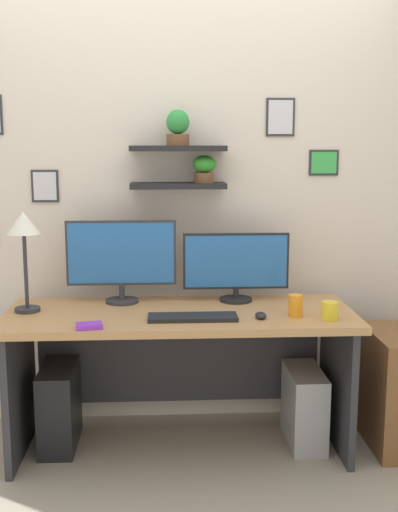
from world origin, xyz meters
name	(u,v)px	position (x,y,z in m)	size (l,w,h in m)	color
ground_plane	(181,447)	(0.00, 0.00, 0.00)	(8.00, 8.00, 0.00)	gray
back_wall_assembly	(177,188)	(0.00, 0.44, 1.36)	(4.40, 0.24, 2.70)	beige
desk	(180,346)	(0.00, 0.06, 0.55)	(1.79, 0.68, 0.75)	tan
monitor_left	(121,257)	(-0.31, 0.22, 1.00)	(0.59, 0.18, 0.45)	#2D2D33
monitor_right	(236,265)	(0.31, 0.22, 0.95)	(0.58, 0.18, 0.38)	black
keyboard	(193,317)	(0.06, -0.15, 0.76)	(0.44, 0.14, 0.02)	black
computer_mouse	(261,315)	(0.40, -0.15, 0.77)	(0.06, 0.09, 0.03)	black
desk_lamp	(24,233)	(-0.79, 0.05, 1.16)	(0.17, 0.17, 0.52)	#2D2D33
coffee_mug	(330,311)	(0.73, -0.19, 0.80)	(0.08, 0.08, 0.09)	yellow
scissors_tray	(89,326)	(-0.43, -0.28, 0.76)	(0.12, 0.08, 0.02)	purple
water_cup	(295,306)	(0.57, -0.12, 0.81)	(0.07, 0.07, 0.11)	orange
computer_tower_left	(60,406)	(-0.65, 0.06, 0.22)	(0.18, 0.40, 0.44)	black
computer_tower_right	(304,406)	(0.67, 0.03, 0.20)	(0.18, 0.40, 0.41)	#99999E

